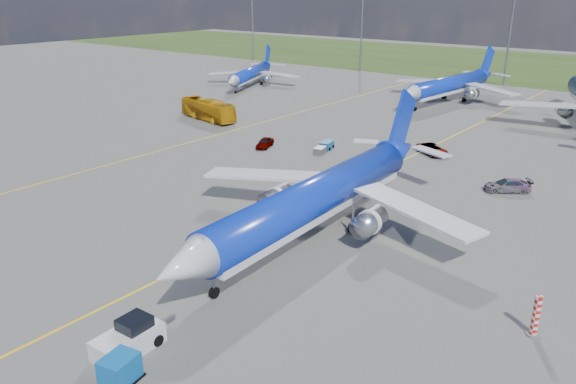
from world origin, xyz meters
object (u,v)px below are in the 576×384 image
Objects in this scene: uld_container at (120,369)px; service_car_a at (265,143)px; bg_jet_nw at (251,86)px; service_car_c at (508,185)px; apron_bus at (208,110)px; baggage_tug_c at (324,147)px; main_airliner at (315,235)px; bg_jet_nnw at (448,102)px; service_car_b at (432,149)px; warning_post at (536,316)px; pushback_tug at (130,338)px.

uld_container is 0.51× the size of service_car_a.
bg_jet_nw is 80.94m from service_car_c.
baggage_tug_c is (27.67, -3.72, -1.27)m from apron_bus.
main_airliner is 52.22m from apron_bus.
baggage_tug_c is at bearing -83.32° from bg_jet_nnw.
service_car_b is at bearing 16.31° from baggage_tug_c.
service_car_b is (40.76, 4.15, -1.07)m from apron_bus.
uld_container is 70.63m from apron_bus.
warning_post reaches higher than uld_container.
service_car_b is 16.06m from service_car_c.
main_airliner is at bearing -67.23° from bg_jet_nw.
uld_container reaches higher than service_car_b.
main_airliner reaches higher than warning_post.
service_car_b is at bearing -48.13° from bg_jet_nw.
bg_jet_nnw reaches higher than service_car_c.
main_airliner is 19.86× the size of uld_container.
warning_post is at bearing 37.60° from uld_container.
bg_jet_nw reaches higher than uld_container.
service_car_a is at bearing -69.13° from bg_jet_nw.
service_car_c is at bearing -92.86° from service_car_b.
main_airliner is 3.25× the size of apron_bus.
bg_jet_nnw is (-38.15, 74.62, -1.50)m from warning_post.
apron_bus is at bearing -116.84° from bg_jet_nnw.
uld_container is 0.16× the size of apron_bus.
main_airliner is at bearing -112.34° from apron_bus.
bg_jet_nnw reaches higher than apron_bus.
uld_container is (20.10, -94.96, 0.85)m from bg_jet_nnw.
bg_jet_nw is at bearing 114.30° from service_car_a.
uld_container is at bearing -143.02° from service_car_b.
uld_container is 0.40× the size of service_car_b.
apron_bus is 21.26m from service_car_a.
main_airliner is at bearing -143.88° from service_car_b.
service_car_b is (58.91, -27.51, 0.74)m from bg_jet_nw.
baggage_tug_c is (0.87, -45.88, 0.54)m from bg_jet_nnw.
pushback_tug is (1.00, -22.08, 0.86)m from main_airliner.
bg_jet_nnw is at bearing 100.92° from main_airliner.
apron_bus is (-46.90, 52.80, 0.96)m from uld_container.
service_car_a is at bearing 110.19° from uld_container.
bg_jet_nnw is at bearing 62.33° from service_car_a.
service_car_c is at bearing -54.19° from bg_jet_nnw.
pushback_tug is 46.68m from service_car_c.
service_car_c is (13.36, -8.91, 0.01)m from service_car_b.
main_airliner is 7.90× the size of service_car_b.
bg_jet_nnw reaches higher than bg_jet_nw.
uld_container is 0.41× the size of service_car_c.
bg_jet_nnw is (44.96, 10.50, 0.00)m from bg_jet_nw.
baggage_tug_c is at bearing 142.38° from warning_post.
service_car_a is (19.79, -7.68, -1.10)m from apron_bus.
warning_post is at bearing -60.75° from bg_jet_nw.
apron_bus is at bearing 126.64° from service_car_b.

